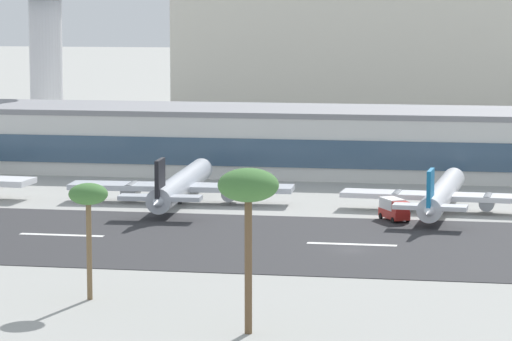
{
  "coord_description": "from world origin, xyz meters",
  "views": [
    {
      "loc": [
        17.74,
        -170.52,
        32.57
      ],
      "look_at": [
        -19.79,
        41.01,
        4.85
      ],
      "focal_mm": 93.94,
      "sensor_mm": 36.0,
      "label": 1
    }
  ],
  "objects_px": {
    "terminal_building": "(340,141)",
    "palm_tree_0": "(88,198)",
    "palm_tree_2": "(248,190)",
    "airliner_blue_tail_gate_2": "(441,195)",
    "control_tower": "(45,33)",
    "airliner_black_tail_gate_1": "(180,186)",
    "distant_hotel_block": "(395,50)",
    "service_box_truck_0": "(394,209)"
  },
  "relations": [
    {
      "from": "terminal_building",
      "to": "distant_hotel_block",
      "type": "bearing_deg",
      "value": 89.69
    },
    {
      "from": "airliner_black_tail_gate_1",
      "to": "airliner_blue_tail_gate_2",
      "type": "relative_size",
      "value": 1.07
    },
    {
      "from": "service_box_truck_0",
      "to": "palm_tree_0",
      "type": "relative_size",
      "value": 0.5
    },
    {
      "from": "control_tower",
      "to": "distant_hotel_block",
      "type": "xyz_separation_m",
      "value": [
        67.42,
        98.91,
        -6.93
      ]
    },
    {
      "from": "distant_hotel_block",
      "to": "airliner_blue_tail_gate_2",
      "type": "height_order",
      "value": "distant_hotel_block"
    },
    {
      "from": "airliner_black_tail_gate_1",
      "to": "service_box_truck_0",
      "type": "bearing_deg",
      "value": -109.49
    },
    {
      "from": "distant_hotel_block",
      "to": "service_box_truck_0",
      "type": "distance_m",
      "value": 180.16
    },
    {
      "from": "airliner_black_tail_gate_1",
      "to": "airliner_blue_tail_gate_2",
      "type": "height_order",
      "value": "airliner_black_tail_gate_1"
    },
    {
      "from": "terminal_building",
      "to": "palm_tree_2",
      "type": "distance_m",
      "value": 121.42
    },
    {
      "from": "service_box_truck_0",
      "to": "palm_tree_0",
      "type": "xyz_separation_m",
      "value": [
        -28.8,
        -57.8,
        9.34
      ]
    },
    {
      "from": "terminal_building",
      "to": "palm_tree_0",
      "type": "bearing_deg",
      "value": -97.76
    },
    {
      "from": "distant_hotel_block",
      "to": "palm_tree_2",
      "type": "bearing_deg",
      "value": -89.06
    },
    {
      "from": "terminal_building",
      "to": "control_tower",
      "type": "relative_size",
      "value": 3.9
    },
    {
      "from": "airliner_blue_tail_gate_2",
      "to": "palm_tree_0",
      "type": "bearing_deg",
      "value": 156.0
    },
    {
      "from": "terminal_building",
      "to": "palm_tree_0",
      "type": "xyz_separation_m",
      "value": [
        -14.91,
        -109.45,
        5.03
      ]
    },
    {
      "from": "control_tower",
      "to": "palm_tree_0",
      "type": "relative_size",
      "value": 3.08
    },
    {
      "from": "airliner_blue_tail_gate_2",
      "to": "palm_tree_0",
      "type": "relative_size",
      "value": 3.17
    },
    {
      "from": "distant_hotel_block",
      "to": "airliner_black_tail_gate_1",
      "type": "height_order",
      "value": "distant_hotel_block"
    },
    {
      "from": "distant_hotel_block",
      "to": "palm_tree_0",
      "type": "relative_size",
      "value": 9.53
    },
    {
      "from": "terminal_building",
      "to": "airliner_blue_tail_gate_2",
      "type": "xyz_separation_m",
      "value": [
        20.4,
        -42.71,
        -3.39
      ]
    },
    {
      "from": "control_tower",
      "to": "airliner_blue_tail_gate_2",
      "type": "xyz_separation_m",
      "value": [
        87.14,
        -71.07,
        -22.52
      ]
    },
    {
      "from": "palm_tree_0",
      "to": "palm_tree_2",
      "type": "xyz_separation_m",
      "value": [
        19.68,
        -11.61,
        3.08
      ]
    },
    {
      "from": "terminal_building",
      "to": "palm_tree_0",
      "type": "height_order",
      "value": "palm_tree_0"
    },
    {
      "from": "distant_hotel_block",
      "to": "service_box_truck_0",
      "type": "height_order",
      "value": "distant_hotel_block"
    },
    {
      "from": "distant_hotel_block",
      "to": "palm_tree_0",
      "type": "xyz_separation_m",
      "value": [
        -15.6,
        -236.72,
        -7.16
      ]
    },
    {
      "from": "airliner_blue_tail_gate_2",
      "to": "terminal_building",
      "type": "bearing_deg",
      "value": 29.42
    },
    {
      "from": "distant_hotel_block",
      "to": "palm_tree_2",
      "type": "relative_size",
      "value": 7.47
    },
    {
      "from": "distant_hotel_block",
      "to": "airliner_black_tail_gate_1",
      "type": "distance_m",
      "value": 170.52
    },
    {
      "from": "distant_hotel_block",
      "to": "service_box_truck_0",
      "type": "xyz_separation_m",
      "value": [
        13.2,
        -178.92,
        -16.51
      ]
    },
    {
      "from": "control_tower",
      "to": "palm_tree_2",
      "type": "relative_size",
      "value": 2.42
    },
    {
      "from": "airliner_blue_tail_gate_2",
      "to": "palm_tree_0",
      "type": "height_order",
      "value": "palm_tree_0"
    },
    {
      "from": "distant_hotel_block",
      "to": "airliner_blue_tail_gate_2",
      "type": "bearing_deg",
      "value": -83.38
    },
    {
      "from": "palm_tree_0",
      "to": "palm_tree_2",
      "type": "relative_size",
      "value": 0.78
    },
    {
      "from": "service_box_truck_0",
      "to": "palm_tree_0",
      "type": "bearing_deg",
      "value": -55.93
    },
    {
      "from": "airliner_black_tail_gate_1",
      "to": "airliner_blue_tail_gate_2",
      "type": "xyz_separation_m",
      "value": [
        41.37,
        -1.54,
        -0.18
      ]
    },
    {
      "from": "airliner_blue_tail_gate_2",
      "to": "airliner_black_tail_gate_1",
      "type": "bearing_deg",
      "value": 91.75
    },
    {
      "from": "palm_tree_0",
      "to": "service_box_truck_0",
      "type": "bearing_deg",
      "value": 63.51
    },
    {
      "from": "airliner_black_tail_gate_1",
      "to": "palm_tree_0",
      "type": "height_order",
      "value": "palm_tree_0"
    },
    {
      "from": "control_tower",
      "to": "airliner_black_tail_gate_1",
      "type": "xyz_separation_m",
      "value": [
        45.77,
        -69.53,
        -22.34
      ]
    },
    {
      "from": "service_box_truck_0",
      "to": "distant_hotel_block",
      "type": "bearing_deg",
      "value": 154.77
    },
    {
      "from": "palm_tree_0",
      "to": "palm_tree_2",
      "type": "distance_m",
      "value": 23.05
    },
    {
      "from": "airliner_blue_tail_gate_2",
      "to": "palm_tree_2",
      "type": "bearing_deg",
      "value": 172.6
    }
  ]
}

